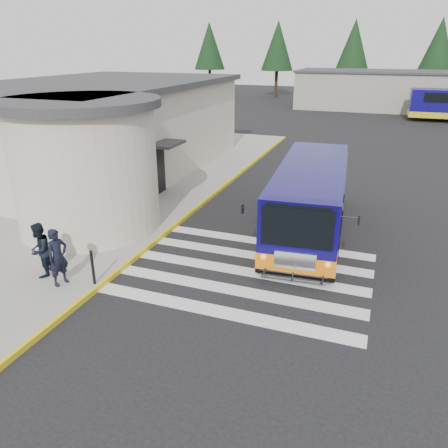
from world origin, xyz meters
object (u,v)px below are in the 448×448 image
(pedestrian_a, at_px, (58,257))
(bollard, at_px, (93,267))
(pedestrian_b, at_px, (40,250))
(transit_bus, at_px, (310,201))

(pedestrian_a, relative_size, bollard, 1.61)
(pedestrian_a, xyz_separation_m, bollard, (0.90, 0.33, -0.33))
(pedestrian_b, bearing_deg, transit_bus, 115.25)
(pedestrian_a, height_order, bollard, pedestrian_a)
(pedestrian_b, height_order, bollard, pedestrian_b)
(pedestrian_b, xyz_separation_m, bollard, (1.77, 0.10, -0.31))
(transit_bus, height_order, bollard, transit_bus)
(transit_bus, height_order, pedestrian_b, transit_bus)
(transit_bus, xyz_separation_m, pedestrian_a, (-6.03, -6.76, -0.22))
(bollard, bearing_deg, transit_bus, 51.44)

